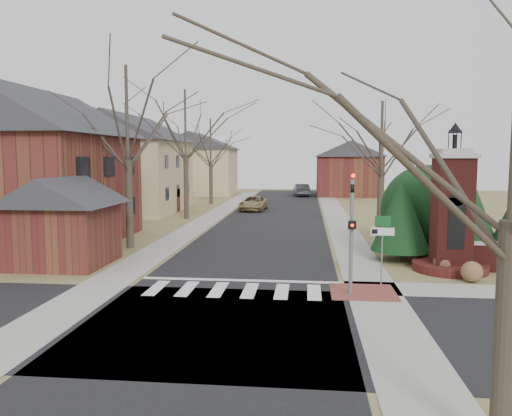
# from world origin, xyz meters

# --- Properties ---
(ground) EXTENTS (120.00, 120.00, 0.00)m
(ground) POSITION_xyz_m (0.00, 0.00, 0.00)
(ground) COLOR brown
(ground) RESTS_ON ground
(main_street) EXTENTS (8.00, 70.00, 0.01)m
(main_street) POSITION_xyz_m (0.00, 22.00, 0.01)
(main_street) COLOR black
(main_street) RESTS_ON ground
(cross_street) EXTENTS (120.00, 8.00, 0.01)m
(cross_street) POSITION_xyz_m (0.00, -3.00, 0.01)
(cross_street) COLOR black
(cross_street) RESTS_ON ground
(crosswalk_zone) EXTENTS (8.00, 2.20, 0.02)m
(crosswalk_zone) POSITION_xyz_m (0.00, 0.80, 0.01)
(crosswalk_zone) COLOR silver
(crosswalk_zone) RESTS_ON ground
(stop_bar) EXTENTS (8.00, 0.35, 0.02)m
(stop_bar) POSITION_xyz_m (0.00, 2.30, 0.01)
(stop_bar) COLOR silver
(stop_bar) RESTS_ON ground
(sidewalk_right_main) EXTENTS (2.00, 60.00, 0.02)m
(sidewalk_right_main) POSITION_xyz_m (5.20, 22.00, 0.01)
(sidewalk_right_main) COLOR gray
(sidewalk_right_main) RESTS_ON ground
(sidewalk_left) EXTENTS (2.00, 60.00, 0.02)m
(sidewalk_left) POSITION_xyz_m (-5.20, 22.00, 0.01)
(sidewalk_left) COLOR gray
(sidewalk_left) RESTS_ON ground
(curb_apron) EXTENTS (2.40, 2.40, 0.02)m
(curb_apron) POSITION_xyz_m (4.80, 1.00, 0.01)
(curb_apron) COLOR brown
(curb_apron) RESTS_ON ground
(traffic_signal_pole) EXTENTS (0.28, 0.41, 4.50)m
(traffic_signal_pole) POSITION_xyz_m (4.30, 0.57, 2.59)
(traffic_signal_pole) COLOR slate
(traffic_signal_pole) RESTS_ON ground
(sign_post) EXTENTS (0.90, 0.07, 2.75)m
(sign_post) POSITION_xyz_m (5.59, 1.99, 1.95)
(sign_post) COLOR slate
(sign_post) RESTS_ON ground
(brick_gate_monument) EXTENTS (3.20, 3.20, 6.47)m
(brick_gate_monument) POSITION_xyz_m (9.00, 4.99, 2.17)
(brick_gate_monument) COLOR #501B17
(brick_gate_monument) RESTS_ON ground
(house_brick_left) EXTENTS (9.80, 11.80, 9.42)m
(house_brick_left) POSITION_xyz_m (-13.01, 9.99, 4.66)
(house_brick_left) COLOR brown
(house_brick_left) RESTS_ON ground
(house_stucco_left) EXTENTS (9.80, 12.80, 9.28)m
(house_stucco_left) POSITION_xyz_m (-13.50, 27.00, 4.59)
(house_stucco_left) COLOR tan
(house_stucco_left) RESTS_ON ground
(garage_left) EXTENTS (4.80, 4.80, 4.29)m
(garage_left) POSITION_xyz_m (-8.52, 4.49, 2.24)
(garage_left) COLOR brown
(garage_left) RESTS_ON ground
(house_distant_left) EXTENTS (10.80, 8.80, 8.53)m
(house_distant_left) POSITION_xyz_m (-12.01, 48.00, 4.25)
(house_distant_left) COLOR tan
(house_distant_left) RESTS_ON ground
(house_distant_right) EXTENTS (8.80, 8.80, 7.30)m
(house_distant_right) POSITION_xyz_m (7.99, 47.99, 3.65)
(house_distant_right) COLOR brown
(house_distant_right) RESTS_ON ground
(evergreen_near) EXTENTS (2.80, 2.80, 4.10)m
(evergreen_near) POSITION_xyz_m (7.20, 7.00, 2.30)
(evergreen_near) COLOR #473D33
(evergreen_near) RESTS_ON ground
(evergreen_mid) EXTENTS (3.40, 3.40, 4.70)m
(evergreen_mid) POSITION_xyz_m (10.50, 8.20, 2.60)
(evergreen_mid) COLOR #473D33
(evergreen_mid) RESTS_ON ground
(evergreen_mass) EXTENTS (4.80, 4.80, 4.80)m
(evergreen_mass) POSITION_xyz_m (9.00, 9.50, 2.40)
(evergreen_mass) COLOR black
(evergreen_mass) RESTS_ON ground
(bare_tree_0) EXTENTS (8.05, 8.05, 11.15)m
(bare_tree_0) POSITION_xyz_m (-7.00, 9.00, 7.70)
(bare_tree_0) COLOR #473D33
(bare_tree_0) RESTS_ON ground
(bare_tree_1) EXTENTS (8.40, 8.40, 11.64)m
(bare_tree_1) POSITION_xyz_m (-7.00, 22.00, 8.03)
(bare_tree_1) COLOR #473D33
(bare_tree_1) RESTS_ON ground
(bare_tree_2) EXTENTS (7.35, 7.35, 10.19)m
(bare_tree_2) POSITION_xyz_m (-7.50, 35.00, 7.03)
(bare_tree_2) COLOR #473D33
(bare_tree_2) RESTS_ON ground
(bare_tree_3) EXTENTS (7.00, 7.00, 9.70)m
(bare_tree_3) POSITION_xyz_m (7.50, 16.00, 6.69)
(bare_tree_3) COLOR #473D33
(bare_tree_3) RESTS_ON ground
(pickup_truck) EXTENTS (2.51, 4.94, 1.34)m
(pickup_truck) POSITION_xyz_m (-2.25, 28.86, 0.67)
(pickup_truck) COLOR #937F50
(pickup_truck) RESTS_ON ground
(distant_car) EXTENTS (2.24, 4.92, 1.57)m
(distant_car) POSITION_xyz_m (2.00, 46.31, 0.78)
(distant_car) COLOR #303338
(distant_car) RESTS_ON ground
(dry_shrub_left) EXTENTS (0.83, 0.83, 0.83)m
(dry_shrub_left) POSITION_xyz_m (8.60, 4.60, 0.42)
(dry_shrub_left) COLOR brown
(dry_shrub_left) RESTS_ON ground
(dry_shrub_right) EXTENTS (0.85, 0.85, 0.85)m
(dry_shrub_right) POSITION_xyz_m (9.30, 3.00, 0.42)
(dry_shrub_right) COLOR brown
(dry_shrub_right) RESTS_ON ground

